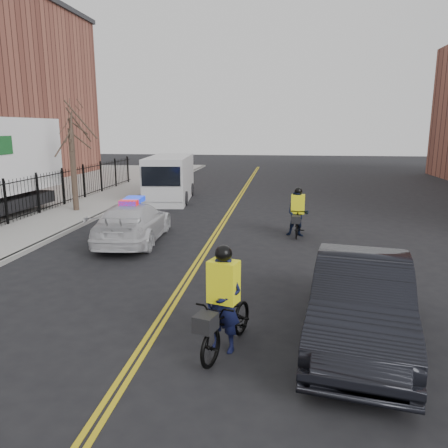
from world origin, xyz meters
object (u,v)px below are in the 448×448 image
cargo_van (169,179)px  cyclist_near (223,314)px  police_cruiser (133,222)px  dark_sedan (361,300)px  cyclist_far (297,217)px

cargo_van → cyclist_near: size_ratio=2.84×
police_cruiser → cargo_van: cargo_van is taller
dark_sedan → cyclist_near: 2.72m
police_cruiser → cyclist_far: bearing=-168.2°
dark_sedan → cargo_van: bearing=125.8°
dark_sedan → cyclist_far: cyclist_far is taller
police_cruiser → cyclist_far: size_ratio=2.66×
dark_sedan → cargo_van: cargo_van is taller
cargo_van → cyclist_near: 17.97m
cargo_van → cyclist_near: cargo_van is taller
cargo_van → cyclist_far: size_ratio=3.24×
cyclist_near → cargo_van: bearing=125.0°
dark_sedan → cargo_van: 18.29m
cargo_van → cyclist_far: cargo_van is taller
dark_sedan → cyclist_far: (-0.95, 8.60, -0.09)m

